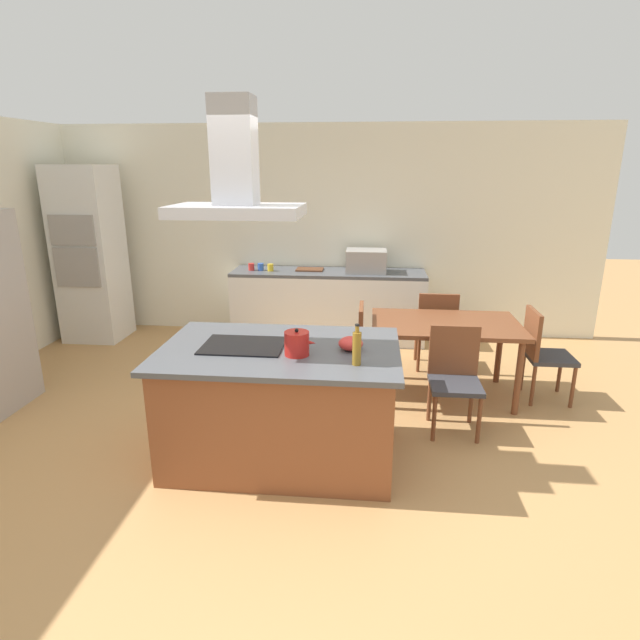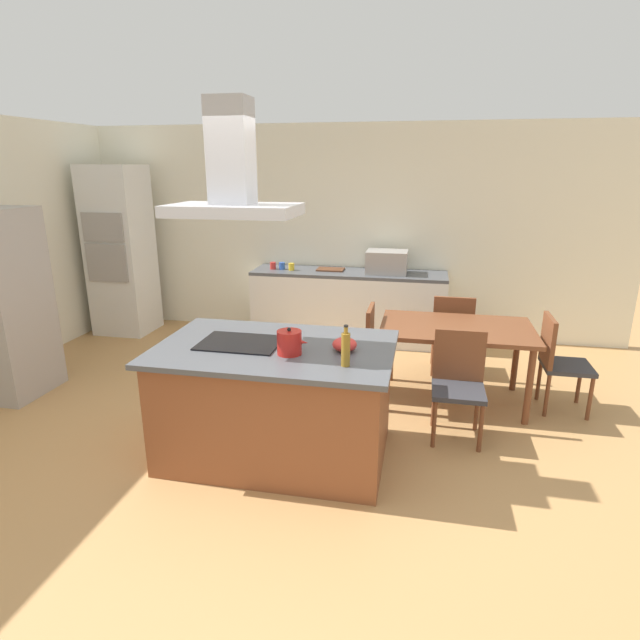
% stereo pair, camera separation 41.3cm
% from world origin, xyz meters
% --- Properties ---
extents(ground, '(16.00, 16.00, 0.00)m').
position_xyz_m(ground, '(0.00, 1.50, 0.00)').
color(ground, tan).
extents(wall_back, '(7.20, 0.10, 2.70)m').
position_xyz_m(wall_back, '(0.00, 3.25, 1.35)').
color(wall_back, silver).
rests_on(wall_back, ground).
extents(kitchen_island, '(1.77, 1.14, 0.90)m').
position_xyz_m(kitchen_island, '(0.00, 0.00, 0.45)').
color(kitchen_island, brown).
rests_on(kitchen_island, ground).
extents(cooktop, '(0.60, 0.44, 0.01)m').
position_xyz_m(cooktop, '(-0.27, 0.00, 0.91)').
color(cooktop, black).
rests_on(cooktop, kitchen_island).
extents(tea_kettle, '(0.23, 0.18, 0.20)m').
position_xyz_m(tea_kettle, '(0.15, -0.14, 0.99)').
color(tea_kettle, '#B21E19').
rests_on(tea_kettle, kitchen_island).
extents(olive_oil_bottle, '(0.06, 0.06, 0.29)m').
position_xyz_m(olive_oil_bottle, '(0.58, -0.29, 1.02)').
color(olive_oil_bottle, olive).
rests_on(olive_oil_bottle, kitchen_island).
extents(mixing_bowl, '(0.18, 0.18, 0.10)m').
position_xyz_m(mixing_bowl, '(0.52, -0.00, 0.95)').
color(mixing_bowl, red).
rests_on(mixing_bowl, kitchen_island).
extents(back_counter, '(2.45, 0.62, 0.90)m').
position_xyz_m(back_counter, '(0.12, 2.88, 0.45)').
color(back_counter, silver).
rests_on(back_counter, ground).
extents(countertop_microwave, '(0.50, 0.38, 0.28)m').
position_xyz_m(countertop_microwave, '(0.60, 2.88, 1.04)').
color(countertop_microwave, '#9E9993').
rests_on(countertop_microwave, back_counter).
extents(coffee_mug_red, '(0.08, 0.08, 0.09)m').
position_xyz_m(coffee_mug_red, '(-0.86, 2.85, 0.95)').
color(coffee_mug_red, red).
rests_on(coffee_mug_red, back_counter).
extents(coffee_mug_blue, '(0.08, 0.08, 0.09)m').
position_xyz_m(coffee_mug_blue, '(-0.74, 2.85, 0.95)').
color(coffee_mug_blue, '#2D56B2').
rests_on(coffee_mug_blue, back_counter).
extents(coffee_mug_yellow, '(0.08, 0.08, 0.09)m').
position_xyz_m(coffee_mug_yellow, '(-0.61, 2.82, 0.95)').
color(coffee_mug_yellow, gold).
rests_on(coffee_mug_yellow, back_counter).
extents(cutting_board, '(0.34, 0.24, 0.02)m').
position_xyz_m(cutting_board, '(-0.12, 2.93, 0.91)').
color(cutting_board, '#59331E').
rests_on(cutting_board, back_counter).
extents(wall_oven_stack, '(0.70, 0.66, 2.20)m').
position_xyz_m(wall_oven_stack, '(-2.90, 2.65, 1.10)').
color(wall_oven_stack, silver).
rests_on(wall_oven_stack, ground).
extents(dining_table, '(1.40, 0.90, 0.75)m').
position_xyz_m(dining_table, '(1.39, 1.27, 0.67)').
color(dining_table, brown).
rests_on(dining_table, ground).
extents(chair_facing_island, '(0.42, 0.42, 0.89)m').
position_xyz_m(chair_facing_island, '(1.39, 0.60, 0.51)').
color(chair_facing_island, '#333338').
rests_on(chair_facing_island, ground).
extents(chair_facing_back_wall, '(0.42, 0.42, 0.89)m').
position_xyz_m(chair_facing_back_wall, '(1.39, 1.94, 0.51)').
color(chair_facing_back_wall, '#333338').
rests_on(chair_facing_back_wall, ground).
extents(chair_at_right_end, '(0.42, 0.42, 0.89)m').
position_xyz_m(chair_at_right_end, '(2.30, 1.27, 0.51)').
color(chair_at_right_end, '#333338').
rests_on(chair_at_right_end, ground).
extents(chair_at_left_end, '(0.42, 0.42, 0.89)m').
position_xyz_m(chair_at_left_end, '(0.47, 1.27, 0.51)').
color(chair_at_left_end, '#333338').
rests_on(chair_at_left_end, ground).
extents(range_hood, '(0.90, 0.55, 0.78)m').
position_xyz_m(range_hood, '(-0.27, 0.00, 2.10)').
color(range_hood, '#ADADB2').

